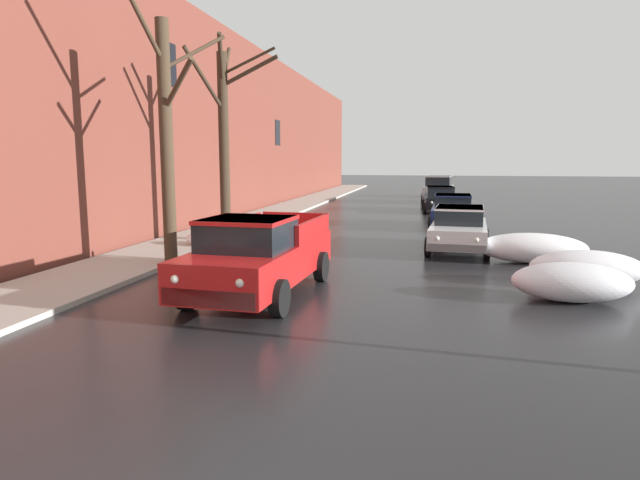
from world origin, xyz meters
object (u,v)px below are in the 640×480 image
pickup_truck_red_approaching_near_lane (259,255)px  sedan_grey_at_far_intersection (435,187)px  sedan_darkblue_parked_kerbside_mid (453,210)px  sedan_black_parked_far_down_block (440,198)px  suv_silver_queued_behind_truck (439,188)px  bare_tree_second_along_sidewalk (167,135)px  bare_tree_mid_block (225,136)px  sedan_white_parked_kerbside_close (459,228)px

pickup_truck_red_approaching_near_lane → sedan_grey_at_far_intersection: bearing=83.2°
sedan_darkblue_parked_kerbside_mid → sedan_black_parked_far_down_block: 7.30m
pickup_truck_red_approaching_near_lane → suv_silver_queued_behind_truck: size_ratio=1.22×
pickup_truck_red_approaching_near_lane → sedan_black_parked_far_down_block: (4.10, 20.43, -0.13)m
bare_tree_second_along_sidewalk → sedan_darkblue_parked_kerbside_mid: bearing=53.0°
sedan_black_parked_far_down_block → suv_silver_queued_behind_truck: (-0.00, 6.54, 0.23)m
bare_tree_mid_block → sedan_white_parked_kerbside_close: bearing=0.6°
bare_tree_mid_block → sedan_grey_at_far_intersection: size_ratio=1.64×
suv_silver_queued_behind_truck → sedan_grey_at_far_intersection: (-0.22, 5.76, -0.23)m
bare_tree_mid_block → sedan_grey_at_far_intersection: (7.23, 25.94, -2.98)m
bare_tree_second_along_sidewalk → sedan_white_parked_kerbside_close: bearing=28.2°
pickup_truck_red_approaching_near_lane → sedan_darkblue_parked_kerbside_mid: 13.90m
sedan_black_parked_far_down_block → sedan_white_parked_kerbside_close: bearing=-88.3°
sedan_darkblue_parked_kerbside_mid → sedan_white_parked_kerbside_close: bearing=-90.2°
sedan_darkblue_parked_kerbside_mid → sedan_grey_at_far_intersection: same height
sedan_darkblue_parked_kerbside_mid → sedan_black_parked_far_down_block: (-0.44, 7.29, -0.00)m
bare_tree_second_along_sidewalk → sedan_grey_at_far_intersection: size_ratio=1.77×
sedan_darkblue_parked_kerbside_mid → sedan_black_parked_far_down_block: bearing=93.4°
sedan_grey_at_far_intersection → bare_tree_second_along_sidewalk: bearing=-103.6°
bare_tree_mid_block → suv_silver_queued_behind_truck: 21.69m
pickup_truck_red_approaching_near_lane → bare_tree_mid_block: bearing=116.3°
sedan_black_parked_far_down_block → suv_silver_queued_behind_truck: suv_silver_queued_behind_truck is taller
sedan_black_parked_far_down_block → sedan_grey_at_far_intersection: (-0.23, 12.29, -0.00)m
sedan_white_parked_kerbside_close → sedan_darkblue_parked_kerbside_mid: bearing=89.8°
bare_tree_mid_block → sedan_darkblue_parked_kerbside_mid: 10.57m
pickup_truck_red_approaching_near_lane → suv_silver_queued_behind_truck: suv_silver_queued_behind_truck is taller
sedan_white_parked_kerbside_close → sedan_darkblue_parked_kerbside_mid: size_ratio=1.01×
bare_tree_second_along_sidewalk → sedan_grey_at_far_intersection: bare_tree_second_along_sidewalk is taller
sedan_white_parked_kerbside_close → sedan_grey_at_far_intersection: bearing=91.4°
pickup_truck_red_approaching_near_lane → bare_tree_second_along_sidewalk: bearing=142.1°
bare_tree_second_along_sidewalk → sedan_black_parked_far_down_block: 19.51m
suv_silver_queued_behind_truck → sedan_darkblue_parked_kerbside_mid: bearing=-88.2°
bare_tree_mid_block → sedan_black_parked_far_down_block: (7.46, 13.65, -2.98)m
pickup_truck_red_approaching_near_lane → sedan_white_parked_kerbside_close: 8.22m
bare_tree_second_along_sidewalk → sedan_grey_at_far_intersection: (7.26, 30.09, -2.83)m
sedan_darkblue_parked_kerbside_mid → suv_silver_queued_behind_truck: 13.83m
suv_silver_queued_behind_truck → sedan_grey_at_far_intersection: suv_silver_queued_behind_truck is taller
sedan_white_parked_kerbside_close → sedan_grey_at_far_intersection: size_ratio=1.04×
sedan_white_parked_kerbside_close → sedan_black_parked_far_down_block: (-0.41, 13.56, 0.00)m
sedan_grey_at_far_intersection → sedan_black_parked_far_down_block: bearing=-88.9°
sedan_darkblue_parked_kerbside_mid → sedan_grey_at_far_intersection: bearing=91.9°
sedan_darkblue_parked_kerbside_mid → sedan_black_parked_far_down_block: size_ratio=0.98×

